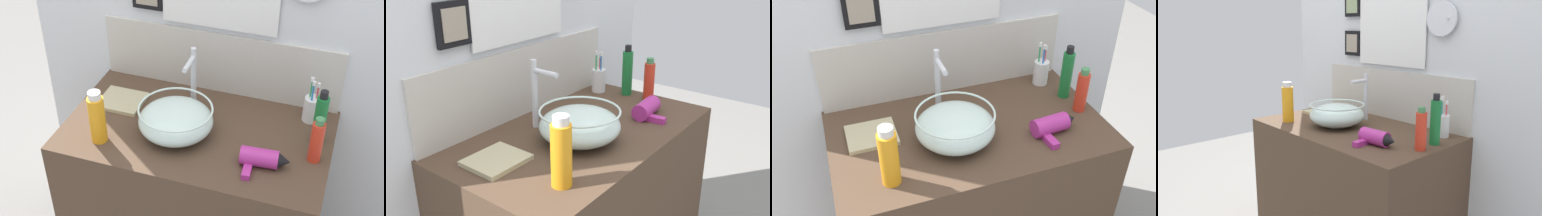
% 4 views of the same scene
% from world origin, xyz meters
% --- Properties ---
extents(vanity_counter, '(1.04, 0.60, 0.85)m').
position_xyz_m(vanity_counter, '(0.00, 0.00, 0.43)').
color(vanity_counter, '#4C3828').
rests_on(vanity_counter, ground).
extents(back_panel, '(1.71, 0.10, 2.44)m').
position_xyz_m(back_panel, '(-0.00, 0.33, 1.22)').
color(back_panel, silver).
rests_on(back_panel, ground).
extents(glass_bowl_sink, '(0.29, 0.29, 0.12)m').
position_xyz_m(glass_bowl_sink, '(-0.07, -0.05, 0.92)').
color(glass_bowl_sink, silver).
rests_on(glass_bowl_sink, vanity_counter).
extents(faucet, '(0.02, 0.12, 0.26)m').
position_xyz_m(faucet, '(-0.07, 0.15, 1.01)').
color(faucet, silver).
rests_on(faucet, vanity_counter).
extents(hair_drier, '(0.18, 0.14, 0.07)m').
position_xyz_m(hair_drier, '(0.29, -0.12, 0.89)').
color(hair_drier, '#B22D8C').
rests_on(hair_drier, vanity_counter).
extents(toothbrush_cup, '(0.06, 0.06, 0.19)m').
position_xyz_m(toothbrush_cup, '(0.41, 0.21, 0.91)').
color(toothbrush_cup, white).
rests_on(toothbrush_cup, vanity_counter).
extents(lotion_bottle, '(0.05, 0.05, 0.23)m').
position_xyz_m(lotion_bottle, '(0.45, 0.08, 0.96)').
color(lotion_bottle, '#197233').
rests_on(lotion_bottle, vanity_counter).
extents(shampoo_bottle, '(0.06, 0.06, 0.22)m').
position_xyz_m(shampoo_bottle, '(-0.33, -0.18, 0.96)').
color(shampoo_bottle, orange).
rests_on(shampoo_bottle, vanity_counter).
extents(spray_bottle, '(0.05, 0.05, 0.19)m').
position_xyz_m(spray_bottle, '(0.46, -0.03, 0.94)').
color(spray_bottle, red).
rests_on(spray_bottle, vanity_counter).
extents(hand_towel, '(0.18, 0.16, 0.02)m').
position_xyz_m(hand_towel, '(-0.36, 0.07, 0.86)').
color(hand_towel, tan).
rests_on(hand_towel, vanity_counter).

